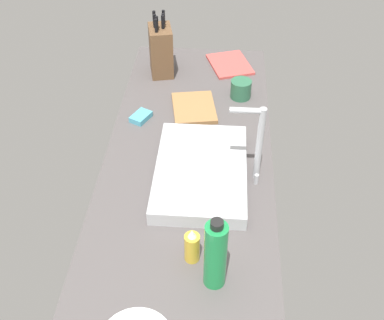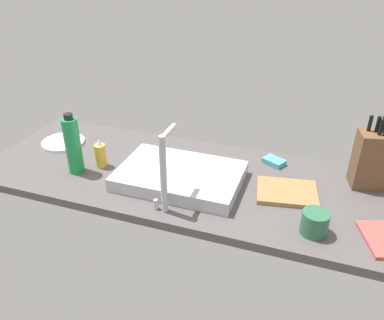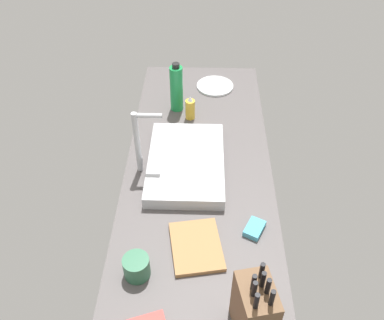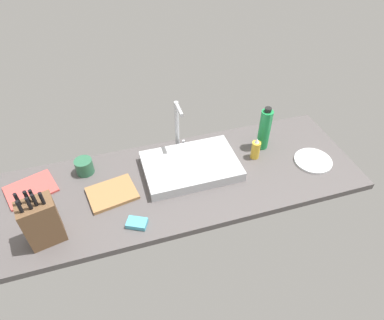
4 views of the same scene
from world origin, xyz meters
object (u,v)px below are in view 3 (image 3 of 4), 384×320
sink_basin (186,163)px  dish_sponge (254,229)px  dinner_plate (215,86)px  knife_block (254,310)px  coffee_mug (137,267)px  faucet (139,139)px  cutting_board (197,246)px  soap_bottle (190,109)px  water_bottle (176,88)px

sink_basin → dish_sponge: 43.18cm
dinner_plate → dish_sponge: 99.81cm
knife_block → coffee_mug: bearing=51.8°
faucet → cutting_board: (-40.43, -24.68, -16.29)cm
soap_bottle → coffee_mug: soap_bottle is taller
knife_block → soap_bottle: (108.01, 22.25, -6.15)cm
soap_bottle → sink_basin: bearing=179.1°
cutting_board → dish_sponge: (8.45, -21.26, 0.30)cm
cutting_board → dinner_plate: cutting_board is taller
sink_basin → water_bottle: 45.70cm
faucet → soap_bottle: 44.30cm
soap_bottle → dinner_plate: soap_bottle is taller
soap_bottle → water_bottle: bearing=42.5°
knife_block → dinner_plate: (136.81, 9.47, -11.16)cm
soap_bottle → dinner_plate: size_ratio=0.65×
knife_block → dish_sponge: bearing=-18.6°
sink_basin → dinner_plate: size_ratio=2.43×
cutting_board → coffee_mug: size_ratio=2.50×
sink_basin → soap_bottle: soap_bottle is taller
faucet → knife_block: 81.60cm
faucet → soap_bottle: bearing=-27.0°
coffee_mug → dish_sponge: (19.72, -41.58, -2.89)cm
cutting_board → dinner_plate: size_ratio=1.13×
sink_basin → coffee_mug: size_ratio=5.37×
knife_block → cutting_board: size_ratio=1.27×
sink_basin → water_bottle: (44.21, 6.51, 9.55)cm
faucet → water_bottle: faucet is taller
dinner_plate → sink_basin: bearing=168.4°
faucet → coffee_mug: 53.52cm
soap_bottle → coffee_mug: (-89.78, 15.07, -1.52)cm
cutting_board → faucet: bearing=31.4°
faucet → dinner_plate: size_ratio=1.50×
soap_bottle → dinner_plate: (28.80, -12.78, -5.00)cm
coffee_mug → dish_sponge: size_ratio=1.01×
dinner_plate → dish_sponge: size_ratio=2.24×
cutting_board → dish_sponge: size_ratio=2.52×
cutting_board → soap_bottle: size_ratio=1.75×
sink_basin → knife_block: bearing=-162.3°
sink_basin → knife_block: size_ratio=1.69×
sink_basin → cutting_board: sink_basin is taller
sink_basin → faucet: size_ratio=1.62×
water_bottle → cutting_board: bearing=-171.9°
dinner_plate → faucet: bearing=154.3°
cutting_board → dinner_plate: 107.57cm
water_bottle → coffee_mug: bearing=175.3°
cutting_board → coffee_mug: bearing=119.0°
faucet → dish_sponge: size_ratio=3.35×
water_bottle → coffee_mug: water_bottle is taller
sink_basin → soap_bottle: bearing=-0.9°
faucet → knife_block: (-69.94, -41.69, -5.43)cm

